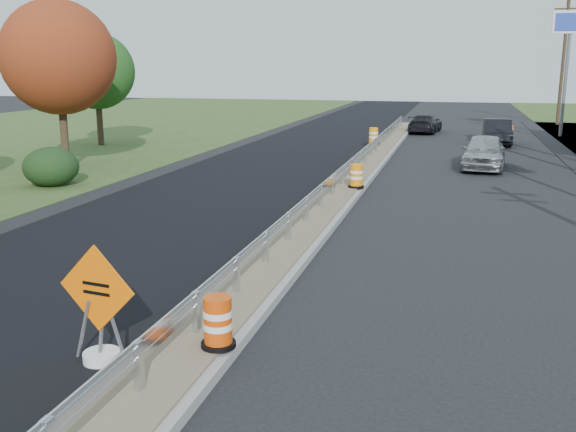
% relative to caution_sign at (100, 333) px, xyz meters
% --- Properties ---
extents(ground, '(140.00, 140.00, 0.00)m').
position_rel_caution_sign_xyz_m(ground, '(1.20, 6.97, -0.48)').
color(ground, black).
rests_on(ground, ground).
extents(milled_overlay, '(7.20, 120.00, 0.01)m').
position_rel_caution_sign_xyz_m(milled_overlay, '(-3.20, 16.97, -0.48)').
color(milled_overlay, black).
rests_on(milled_overlay, ground).
extents(median, '(1.60, 55.00, 0.23)m').
position_rel_caution_sign_xyz_m(median, '(1.20, 14.97, -0.37)').
color(median, gray).
rests_on(median, ground).
extents(guardrail, '(0.10, 46.15, 0.72)m').
position_rel_caution_sign_xyz_m(guardrail, '(1.20, 15.97, 0.24)').
color(guardrail, silver).
rests_on(guardrail, median).
extents(pylon_sign_north, '(2.20, 0.30, 7.90)m').
position_rel_caution_sign_xyz_m(pylon_sign_north, '(11.70, 36.97, 5.99)').
color(pylon_sign_north, slate).
rests_on(pylon_sign_north, ground).
extents(utility_pole_north, '(1.90, 0.26, 9.40)m').
position_rel_caution_sign_xyz_m(utility_pole_north, '(12.70, 45.97, 4.45)').
color(utility_pole_north, '#473523').
rests_on(utility_pole_north, ground).
extents(hedge_north, '(2.09, 2.09, 1.52)m').
position_rel_caution_sign_xyz_m(hedge_north, '(-9.80, 12.97, 0.28)').
color(hedge_north, black).
rests_on(hedge_north, ground).
extents(tree_near_red, '(4.95, 4.95, 7.35)m').
position_rel_caution_sign_xyz_m(tree_near_red, '(-11.80, 16.97, 4.38)').
color(tree_near_red, '#473523').
rests_on(tree_near_red, ground).
extents(tree_near_back, '(4.29, 4.29, 6.37)m').
position_rel_caution_sign_xyz_m(tree_near_back, '(-14.80, 24.97, 3.73)').
color(tree_near_back, '#473523').
rests_on(tree_near_back, ground).
extents(caution_sign, '(1.37, 0.58, 1.91)m').
position_rel_caution_sign_xyz_m(caution_sign, '(0.00, 0.00, 0.00)').
color(caution_sign, white).
rests_on(caution_sign, ground).
extents(barrel_median_near, '(0.56, 0.56, 0.82)m').
position_rel_caution_sign_xyz_m(barrel_median_near, '(1.75, 0.53, 0.14)').
color(barrel_median_near, black).
rests_on(barrel_median_near, median).
extents(barrel_median_mid, '(0.58, 0.58, 0.84)m').
position_rel_caution_sign_xyz_m(barrel_median_mid, '(1.75, 14.48, 0.15)').
color(barrel_median_mid, black).
rests_on(barrel_median_mid, median).
extents(barrel_median_far, '(0.63, 0.63, 0.92)m').
position_rel_caution_sign_xyz_m(barrel_median_far, '(0.65, 27.76, 0.19)').
color(barrel_median_far, black).
rests_on(barrel_median_far, median).
extents(barrel_shoulder_far, '(0.55, 0.55, 0.80)m').
position_rel_caution_sign_xyz_m(barrel_shoulder_far, '(8.43, 35.33, -0.10)').
color(barrel_shoulder_far, black).
rests_on(barrel_shoulder_far, ground).
extents(car_silver, '(2.15, 4.60, 1.52)m').
position_rel_caution_sign_xyz_m(car_silver, '(6.40, 21.74, 0.28)').
color(car_silver, '#A8A9AD').
rests_on(car_silver, ground).
extents(car_dark_mid, '(1.55, 4.42, 1.45)m').
position_rel_caution_sign_xyz_m(car_dark_mid, '(7.45, 31.41, 0.24)').
color(car_dark_mid, black).
rests_on(car_dark_mid, ground).
extents(car_dark_far, '(2.31, 4.62, 1.29)m').
position_rel_caution_sign_xyz_m(car_dark_far, '(3.00, 37.16, 0.16)').
color(car_dark_far, black).
rests_on(car_dark_far, ground).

